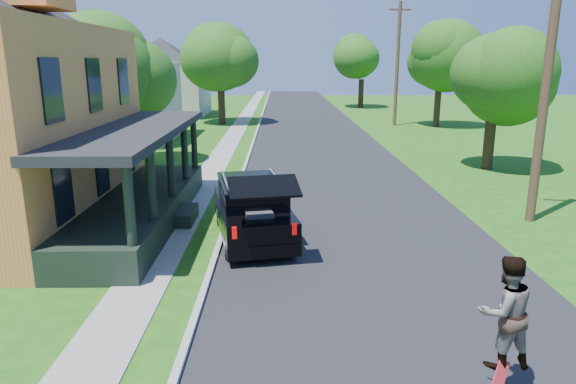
{
  "coord_description": "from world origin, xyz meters",
  "views": [
    {
      "loc": [
        -2.3,
        -10.05,
        5.12
      ],
      "look_at": [
        -2.1,
        3.0,
        1.77
      ],
      "focal_mm": 32.0,
      "sensor_mm": 36.0,
      "label": 1
    }
  ],
  "objects_px": {
    "skateboarder": "(505,312)",
    "tree_right_near": "(495,72)",
    "utility_pole_near": "(548,65)",
    "black_suv": "(253,210)"
  },
  "relations": [
    {
      "from": "skateboarder",
      "to": "utility_pole_near",
      "type": "distance_m",
      "value": 10.81
    },
    {
      "from": "black_suv",
      "to": "utility_pole_near",
      "type": "relative_size",
      "value": 0.54
    },
    {
      "from": "skateboarder",
      "to": "tree_right_near",
      "type": "distance_m",
      "value": 18.92
    },
    {
      "from": "skateboarder",
      "to": "utility_pole_near",
      "type": "xyz_separation_m",
      "value": [
        4.81,
        9.0,
        3.57
      ]
    },
    {
      "from": "skateboarder",
      "to": "tree_right_near",
      "type": "xyz_separation_m",
      "value": [
        6.65,
        17.42,
        3.22
      ]
    },
    {
      "from": "tree_right_near",
      "to": "utility_pole_near",
      "type": "xyz_separation_m",
      "value": [
        -1.83,
        -8.42,
        0.35
      ]
    },
    {
      "from": "black_suv",
      "to": "skateboarder",
      "type": "relative_size",
      "value": 2.87
    },
    {
      "from": "skateboarder",
      "to": "tree_right_near",
      "type": "relative_size",
      "value": 0.25
    },
    {
      "from": "black_suv",
      "to": "utility_pole_near",
      "type": "height_order",
      "value": "utility_pole_near"
    },
    {
      "from": "black_suv",
      "to": "tree_right_near",
      "type": "xyz_separation_m",
      "value": [
        10.89,
        10.05,
        3.74
      ]
    }
  ]
}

